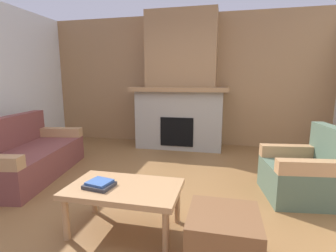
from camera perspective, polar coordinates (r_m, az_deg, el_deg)
ground at (r=2.93m, az=-6.69°, el=-17.42°), size 9.00×9.00×0.00m
wall_back_wood_panel at (r=5.51m, az=3.56°, el=10.17°), size 6.00×0.12×2.70m
fireplace at (r=5.14m, az=2.86°, el=8.09°), size 1.90×0.82×2.70m
couch at (r=4.15m, az=-29.44°, el=-6.09°), size 1.13×1.92×0.85m
armchair at (r=3.37m, az=28.56°, el=-9.45°), size 0.85×0.85×0.85m
coffee_table at (r=2.36m, az=-9.90°, el=-14.50°), size 1.00×0.60×0.43m
ottoman at (r=2.09m, az=12.38°, el=-23.64°), size 0.52×0.52×0.40m
book_stack_near_edge at (r=2.36m, az=-15.28°, el=-12.62°), size 0.26×0.24×0.05m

